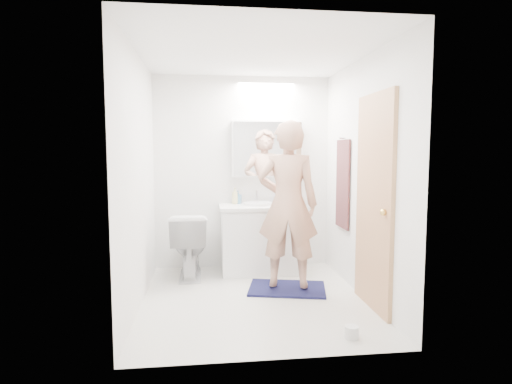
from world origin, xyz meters
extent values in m
plane|color=silver|center=(0.00, 0.00, 0.00)|extent=(2.50, 2.50, 0.00)
plane|color=white|center=(0.00, 0.00, 2.40)|extent=(2.50, 2.50, 0.00)
plane|color=white|center=(0.00, 1.25, 1.20)|extent=(2.50, 0.00, 2.50)
plane|color=white|center=(0.00, -1.25, 1.20)|extent=(2.50, 0.00, 2.50)
plane|color=white|center=(-1.10, 0.00, 1.20)|extent=(0.00, 2.50, 2.50)
plane|color=white|center=(1.10, 0.00, 1.20)|extent=(0.00, 2.50, 2.50)
cube|color=white|center=(0.17, 0.96, 0.39)|extent=(0.90, 0.55, 0.78)
cube|color=white|center=(0.17, 0.96, 0.80)|extent=(0.95, 0.58, 0.04)
cylinder|color=silver|center=(0.17, 0.99, 0.84)|extent=(0.36, 0.36, 0.03)
cylinder|color=silver|center=(0.17, 1.19, 0.90)|extent=(0.02, 0.02, 0.16)
cube|color=white|center=(0.30, 1.18, 1.50)|extent=(0.88, 0.14, 0.70)
cube|color=silver|center=(0.30, 1.10, 1.50)|extent=(0.84, 0.01, 0.66)
imported|color=white|center=(-0.67, 0.85, 0.38)|extent=(0.43, 0.75, 0.76)
cube|color=#14123B|center=(0.38, 0.24, 0.01)|extent=(0.90, 0.72, 0.02)
imported|color=tan|center=(0.38, 0.24, 0.92)|extent=(0.71, 0.55, 1.74)
cube|color=tan|center=(1.08, -0.35, 1.00)|extent=(0.04, 0.80, 2.00)
sphere|color=gold|center=(1.04, -0.65, 0.95)|extent=(0.06, 0.06, 0.06)
cube|color=#121D3A|center=(1.08, 0.55, 1.10)|extent=(0.02, 0.42, 1.00)
cylinder|color=silver|center=(1.07, 0.55, 1.62)|extent=(0.07, 0.02, 0.02)
imported|color=#C8C181|center=(-0.11, 1.11, 0.92)|extent=(0.11, 0.11, 0.20)
imported|color=teal|center=(-0.07, 1.15, 0.90)|extent=(0.09, 0.09, 0.16)
imported|color=#414DC5|center=(0.45, 1.12, 0.87)|extent=(0.12, 0.12, 0.10)
cylinder|color=silver|center=(0.66, -0.98, 0.05)|extent=(0.11, 0.11, 0.10)
camera|label=1|loc=(-0.48, -4.08, 1.47)|focal=29.68mm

